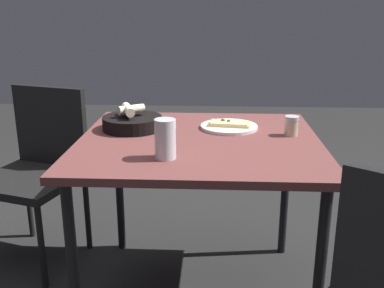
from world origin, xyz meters
The scene contains 6 objects.
dining_table centered at (0.00, 0.00, 0.68)m, with size 0.92×0.99×0.75m.
pizza_plate centered at (-0.17, 0.13, 0.76)m, with size 0.25×0.25×0.04m.
bread_basket centered at (-0.13, -0.30, 0.78)m, with size 0.26×0.26×0.11m.
beer_glass centered at (0.25, -0.11, 0.81)m, with size 0.08×0.08×0.14m.
pepper_shaker centered at (-0.07, 0.38, 0.78)m, with size 0.06×0.06×0.08m.
chair_far centered at (-0.34, -0.82, 0.51)m, with size 0.55×0.55×0.88m.
Camera 1 is at (1.76, 0.06, 1.28)m, focal length 41.99 mm.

